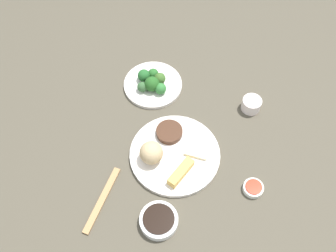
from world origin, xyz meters
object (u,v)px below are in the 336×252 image
(main_plate, at_px, (175,154))
(soy_sauce_bowl, at_px, (159,221))
(broccoli_plate, at_px, (153,85))
(chopsticks_pair, at_px, (102,200))
(sauce_ramekin_sweet_and_sour, at_px, (253,188))
(teacup, at_px, (251,104))

(main_plate, height_order, soy_sauce_bowl, soy_sauce_bowl)
(main_plate, xyz_separation_m, broccoli_plate, (0.25, -0.17, -0.00))
(soy_sauce_bowl, height_order, chopsticks_pair, soy_sauce_bowl)
(main_plate, height_order, chopsticks_pair, main_plate)
(main_plate, bearing_deg, sauce_ramekin_sweet_and_sour, -166.68)
(soy_sauce_bowl, bearing_deg, teacup, -88.17)
(broccoli_plate, bearing_deg, teacup, -156.52)
(sauce_ramekin_sweet_and_sour, bearing_deg, teacup, -55.69)
(chopsticks_pair, bearing_deg, main_plate, -105.96)
(broccoli_plate, bearing_deg, main_plate, 144.61)
(soy_sauce_bowl, xyz_separation_m, sauce_ramekin_sweet_and_sour, (-0.16, -0.27, -0.01))
(main_plate, height_order, teacup, teacup)
(sauce_ramekin_sweet_and_sour, bearing_deg, main_plate, 13.32)
(soy_sauce_bowl, bearing_deg, chopsticks_pair, 18.02)
(soy_sauce_bowl, xyz_separation_m, chopsticks_pair, (0.18, 0.06, -0.01))
(teacup, distance_m, chopsticks_pair, 0.60)
(sauce_ramekin_sweet_and_sour, relative_size, chopsticks_pair, 0.28)
(broccoli_plate, bearing_deg, sauce_ramekin_sweet_and_sour, 167.56)
(chopsticks_pair, bearing_deg, soy_sauce_bowl, -161.98)
(sauce_ramekin_sweet_and_sour, xyz_separation_m, teacup, (0.18, -0.26, 0.01))
(sauce_ramekin_sweet_and_sour, bearing_deg, soy_sauce_bowl, 59.22)
(main_plate, height_order, sauce_ramekin_sweet_and_sour, sauce_ramekin_sweet_and_sour)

